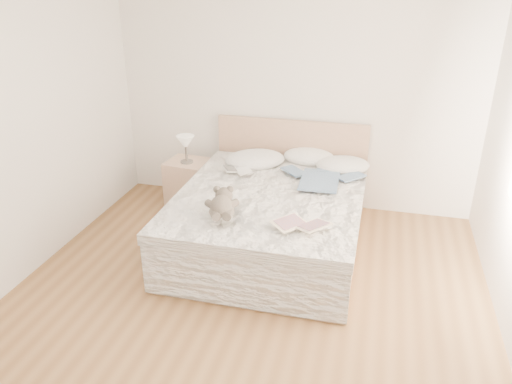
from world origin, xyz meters
TOP-DOWN VIEW (x-y plane):
  - floor at (0.00, 0.00)m, footprint 4.00×4.50m
  - wall_back at (0.00, 2.25)m, footprint 4.00×0.02m
  - bed at (0.00, 1.19)m, footprint 1.72×2.14m
  - nightstand at (-1.10, 1.79)m, footprint 0.49×0.45m
  - table_lamp at (-1.10, 1.76)m, footprint 0.23×0.23m
  - pillow_left at (-0.33, 1.82)m, footprint 0.79×0.70m
  - pillow_middle at (0.22, 2.06)m, footprint 0.60×0.45m
  - pillow_right at (0.61, 1.90)m, footprint 0.65×0.53m
  - blouse at (0.42, 1.45)m, footprint 0.60×0.63m
  - photo_book at (-0.44, 1.50)m, footprint 0.36×0.33m
  - childrens_book at (0.40, 0.49)m, footprint 0.48×0.47m
  - teddy_bear at (-0.28, 0.49)m, footprint 0.35×0.42m

SIDE VIEW (x-z plane):
  - floor at x=0.00m, z-range 0.00..0.00m
  - nightstand at x=-1.10m, z-range 0.00..0.56m
  - bed at x=0.00m, z-range -0.19..0.81m
  - blouse at x=0.42m, z-range 0.62..0.64m
  - photo_book at x=-0.44m, z-range 0.62..0.64m
  - childrens_book at x=0.40m, z-range 0.62..0.64m
  - pillow_left at x=-0.33m, z-range 0.54..0.74m
  - pillow_middle at x=0.22m, z-range 0.55..0.73m
  - pillow_right at x=0.61m, z-range 0.55..0.73m
  - teddy_bear at x=-0.28m, z-range 0.55..0.75m
  - table_lamp at x=-1.10m, z-range 0.63..0.94m
  - wall_back at x=0.00m, z-range 0.00..2.70m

